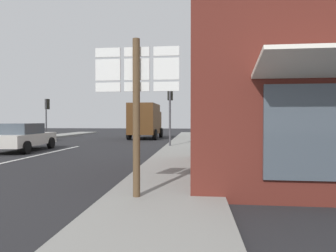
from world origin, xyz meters
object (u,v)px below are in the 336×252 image
(route_sign_post, at_px, (137,101))
(sedan_far, at_px, (23,137))
(delivery_truck, at_px, (145,120))
(traffic_light_far_left, at_px, (47,109))
(traffic_light_near_right, at_px, (170,101))

(route_sign_post, bearing_deg, sedan_far, 133.87)
(delivery_truck, distance_m, route_sign_post, 18.81)
(delivery_truck, xyz_separation_m, traffic_light_far_left, (-8.63, -0.93, 0.95))
(delivery_truck, relative_size, route_sign_post, 1.57)
(delivery_truck, relative_size, traffic_light_far_left, 1.43)
(sedan_far, xyz_separation_m, traffic_light_near_right, (7.59, 2.53, 1.99))
(route_sign_post, height_order, traffic_light_near_right, traffic_light_near_right)
(sedan_far, bearing_deg, traffic_light_near_right, 18.42)
(traffic_light_near_right, bearing_deg, delivery_truck, 110.73)
(route_sign_post, bearing_deg, traffic_light_near_right, 91.93)
(sedan_far, bearing_deg, delivery_truck, 65.47)
(traffic_light_far_left, bearing_deg, traffic_light_near_right, -30.40)
(sedan_far, height_order, route_sign_post, route_sign_post)
(sedan_far, relative_size, traffic_light_far_left, 1.24)
(sedan_far, height_order, delivery_truck, delivery_truck)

